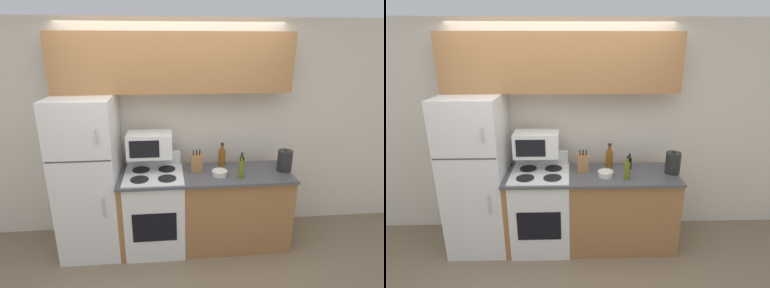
{
  "view_description": "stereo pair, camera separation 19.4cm",
  "coord_description": "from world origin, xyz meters",
  "views": [
    {
      "loc": [
        -0.11,
        -2.74,
        2.26
      ],
      "look_at": [
        0.17,
        0.26,
        1.26
      ],
      "focal_mm": 28.0,
      "sensor_mm": 36.0,
      "label": 1
    },
    {
      "loc": [
        0.09,
        -2.75,
        2.26
      ],
      "look_at": [
        0.17,
        0.26,
        1.26
      ],
      "focal_mm": 28.0,
      "sensor_mm": 36.0,
      "label": 2
    }
  ],
  "objects": [
    {
      "name": "ground_plane",
      "position": [
        0.0,
        0.0,
        0.0
      ],
      "size": [
        12.0,
        12.0,
        0.0
      ],
      "primitive_type": "plane",
      "color": "#7F6B51"
    },
    {
      "name": "wall_back",
      "position": [
        0.0,
        0.74,
        1.27
      ],
      "size": [
        8.0,
        0.05,
        2.55
      ],
      "color": "beige",
      "rests_on": "ground_plane"
    },
    {
      "name": "lower_cabinets",
      "position": [
        0.32,
        0.29,
        0.46
      ],
      "size": [
        1.9,
        0.62,
        0.91
      ],
      "color": "#9E6B3D",
      "rests_on": "ground_plane"
    },
    {
      "name": "refrigerator",
      "position": [
        -0.95,
        0.35,
        0.88
      ],
      "size": [
        0.64,
        0.73,
        1.77
      ],
      "color": "white",
      "rests_on": "ground_plane"
    },
    {
      "name": "upper_cabinets",
      "position": [
        0.0,
        0.56,
        2.08
      ],
      "size": [
        2.53,
        0.32,
        0.62
      ],
      "color": "#9E6B3D",
      "rests_on": "refrigerator"
    },
    {
      "name": "stove",
      "position": [
        -0.25,
        0.28,
        0.47
      ],
      "size": [
        0.64,
        0.61,
        1.08
      ],
      "color": "white",
      "rests_on": "ground_plane"
    },
    {
      "name": "microwave",
      "position": [
        -0.29,
        0.41,
        1.22
      ],
      "size": [
        0.49,
        0.31,
        0.27
      ],
      "color": "white",
      "rests_on": "stove"
    },
    {
      "name": "knife_block",
      "position": [
        0.23,
        0.34,
        1.01
      ],
      "size": [
        0.12,
        0.1,
        0.26
      ],
      "color": "#9E6B3D",
      "rests_on": "lower_cabinets"
    },
    {
      "name": "bowl",
      "position": [
        0.46,
        0.2,
        0.94
      ],
      "size": [
        0.17,
        0.17,
        0.06
      ],
      "color": "silver",
      "rests_on": "lower_cabinets"
    },
    {
      "name": "bottle_olive_oil",
      "position": [
        0.68,
        0.13,
        1.01
      ],
      "size": [
        0.06,
        0.06,
        0.26
      ],
      "color": "#5B6619",
      "rests_on": "lower_cabinets"
    },
    {
      "name": "bottle_whiskey",
      "position": [
        0.54,
        0.47,
        1.02
      ],
      "size": [
        0.08,
        0.08,
        0.28
      ],
      "color": "brown",
      "rests_on": "lower_cabinets"
    },
    {
      "name": "bottle_soy_sauce",
      "position": [
        0.76,
        0.4,
        0.98
      ],
      "size": [
        0.05,
        0.05,
        0.18
      ],
      "color": "black",
      "rests_on": "lower_cabinets"
    },
    {
      "name": "kettle",
      "position": [
        1.21,
        0.27,
        1.03
      ],
      "size": [
        0.16,
        0.16,
        0.26
      ],
      "color": "black",
      "rests_on": "lower_cabinets"
    }
  ]
}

